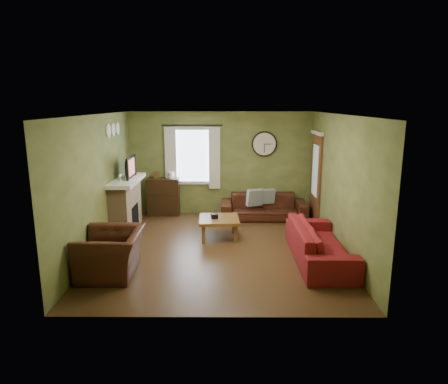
{
  "coord_description": "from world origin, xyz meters",
  "views": [
    {
      "loc": [
        0.14,
        -7.45,
        2.81
      ],
      "look_at": [
        0.1,
        0.4,
        1.05
      ],
      "focal_mm": 32.0,
      "sensor_mm": 36.0,
      "label": 1
    }
  ],
  "objects_px": {
    "sofa_red": "(320,243)",
    "sofa_brown": "(264,206)",
    "bookshelf": "(164,197)",
    "armchair": "(111,253)",
    "coffee_table": "(219,228)"
  },
  "relations": [
    {
      "from": "bookshelf",
      "to": "sofa_red",
      "type": "height_order",
      "value": "bookshelf"
    },
    {
      "from": "sofa_brown",
      "to": "sofa_red",
      "type": "bearing_deg",
      "value": -74.28
    },
    {
      "from": "bookshelf",
      "to": "armchair",
      "type": "height_order",
      "value": "bookshelf"
    },
    {
      "from": "sofa_brown",
      "to": "armchair",
      "type": "xyz_separation_m",
      "value": [
        -2.84,
        -3.32,
        0.06
      ]
    },
    {
      "from": "bookshelf",
      "to": "armchair",
      "type": "relative_size",
      "value": 0.84
    },
    {
      "from": "bookshelf",
      "to": "coffee_table",
      "type": "height_order",
      "value": "bookshelf"
    },
    {
      "from": "bookshelf",
      "to": "sofa_red",
      "type": "xyz_separation_m",
      "value": [
        3.28,
        -3.02,
        -0.14
      ]
    },
    {
      "from": "bookshelf",
      "to": "sofa_red",
      "type": "bearing_deg",
      "value": -42.62
    },
    {
      "from": "sofa_red",
      "to": "sofa_brown",
      "type": "bearing_deg",
      "value": 15.72
    },
    {
      "from": "bookshelf",
      "to": "sofa_brown",
      "type": "height_order",
      "value": "bookshelf"
    },
    {
      "from": "sofa_red",
      "to": "coffee_table",
      "type": "distance_m",
      "value": 2.22
    },
    {
      "from": "armchair",
      "to": "coffee_table",
      "type": "height_order",
      "value": "armchair"
    },
    {
      "from": "bookshelf",
      "to": "sofa_brown",
      "type": "xyz_separation_m",
      "value": [
        2.52,
        -0.31,
        -0.17
      ]
    },
    {
      "from": "sofa_red",
      "to": "armchair",
      "type": "xyz_separation_m",
      "value": [
        -3.6,
        -0.61,
        0.04
      ]
    },
    {
      "from": "armchair",
      "to": "coffee_table",
      "type": "bearing_deg",
      "value": 134.96
    }
  ]
}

